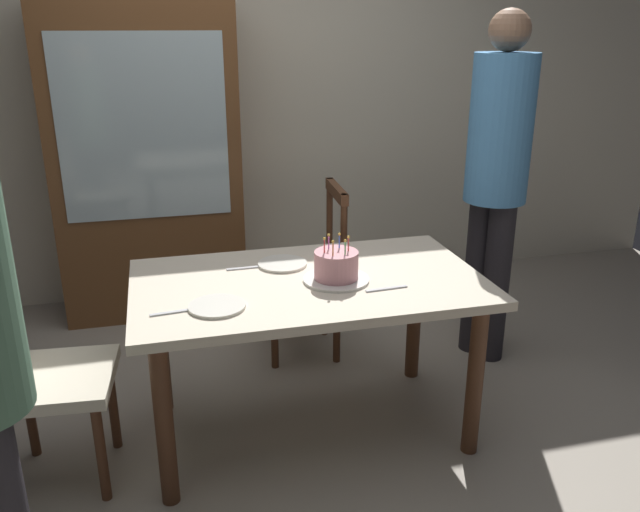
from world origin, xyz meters
name	(u,v)px	position (x,y,z in m)	size (l,w,h in m)	color
ground	(310,428)	(0.00, 0.00, 0.00)	(6.40, 6.40, 0.00)	#9E9384
back_wall	(242,98)	(0.00, 1.85, 1.30)	(6.40, 0.10, 2.60)	beige
dining_table	(309,301)	(0.00, 0.00, 0.64)	(1.47, 0.87, 0.74)	beige
birthday_cake	(336,268)	(0.11, -0.04, 0.80)	(0.28, 0.28, 0.20)	silver
plate_near_celebrant	(217,306)	(-0.40, -0.19, 0.75)	(0.22, 0.22, 0.01)	silver
plate_far_side	(282,264)	(-0.07, 0.19, 0.75)	(0.22, 0.22, 0.01)	silver
fork_near_celebrant	(174,312)	(-0.56, -0.20, 0.74)	(0.18, 0.02, 0.01)	silver
fork_far_side	(247,268)	(-0.23, 0.19, 0.74)	(0.18, 0.02, 0.01)	silver
fork_near_guest	(387,289)	(0.28, -0.19, 0.74)	(0.18, 0.02, 0.01)	silver
chair_spindle_back	(306,274)	(0.16, 0.75, 0.46)	(0.47, 0.47, 0.95)	tan
chair_upholstered	(28,363)	(-1.13, -0.07, 0.53)	(0.48, 0.48, 0.95)	beige
person_guest	(497,169)	(1.11, 0.47, 1.05)	(0.32, 0.32, 1.83)	#262328
china_cabinet	(147,164)	(-0.64, 1.56, 0.95)	(1.10, 0.45, 1.90)	brown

